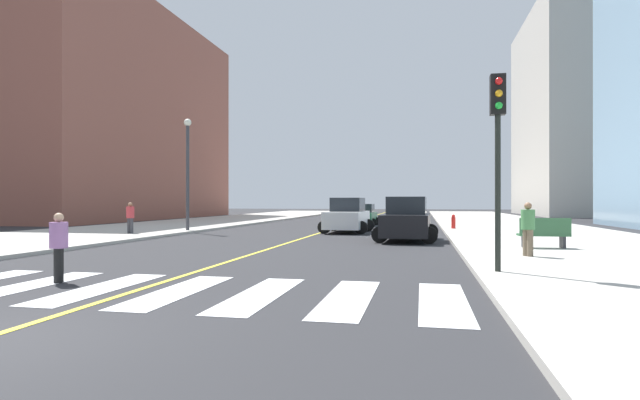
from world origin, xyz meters
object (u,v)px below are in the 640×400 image
Objects in this scene: traffic_light_near_corner at (498,133)px; car_black_second at (407,220)px; car_white_nearest at (347,216)px; fire_hydrant at (453,222)px; pedestrian_crossing at (59,244)px; park_bench at (544,233)px; street_lamp at (188,164)px; pedestrian_waiting_east at (528,226)px; pedestrian_walking_west at (130,216)px; car_red_fourth at (355,210)px; car_green_third at (364,215)px.

car_black_second is at bearing -76.96° from traffic_light_near_corner.
fire_hydrant is at bearing -154.21° from car_white_nearest.
car_black_second is 15.81m from pedestrian_crossing.
street_lamp is at bearing 63.94° from park_bench.
traffic_light_near_corner is at bearing -103.63° from pedestrian_crossing.
pedestrian_crossing is 13.33m from pedestrian_waiting_east.
park_bench is at bearing -82.27° from pedestrian_crossing.
pedestrian_waiting_east is 1.02× the size of pedestrian_walking_west.
car_black_second is 11.62m from traffic_light_near_corner.
car_red_fourth is at bearing 15.28° from park_bench.
pedestrian_crossing is 1.82× the size of fire_hydrant.
car_red_fourth is 29.94m from street_lamp.
car_green_third reaches higher than park_bench.
park_bench is 13.06m from fire_hydrant.
street_lamp reaches higher than pedestrian_crossing.
car_white_nearest reaches higher than pedestrian_waiting_east.
pedestrian_crossing is (-7.56, -13.89, -0.09)m from car_black_second.
fire_hydrant is 16.86m from street_lamp.
car_green_third is at bearing -37.24° from pedestrian_crossing.
car_green_third is 26.19m from traffic_light_near_corner.
car_black_second is 2.61× the size of park_bench.
traffic_light_near_corner is at bearing 105.28° from car_black_second.
pedestrian_waiting_east is at bearing 122.50° from car_white_nearest.
car_black_second is 14.71m from pedestrian_walking_west.
fire_hydrant is at bearing -143.93° from pedestrian_walking_west.
street_lamp reaches higher than pedestrian_walking_west.
car_green_third is (0.02, 8.53, -0.20)m from car_white_nearest.
pedestrian_crossing is 0.95× the size of pedestrian_waiting_east.
car_black_second reaches higher than car_red_fourth.
traffic_light_near_corner is at bearing 157.37° from pedestrian_walking_west.
pedestrian_waiting_east is at bearing 121.12° from car_black_second.
park_bench is (2.59, 6.76, -2.89)m from traffic_light_near_corner.
park_bench is 1.09× the size of pedestrian_walking_west.
pedestrian_crossing is (-10.11, -2.85, -2.68)m from traffic_light_near_corner.
car_black_second is (3.69, -5.72, 0.00)m from car_white_nearest.
fire_hydrant is at bearing -27.43° from pedestrian_waiting_east.
pedestrian_crossing is (-12.70, -9.61, 0.20)m from park_bench.
pedestrian_crossing is at bearing -72.60° from street_lamp.
car_red_fourth is (-6.83, 32.70, -0.12)m from car_black_second.
fire_hydrant is (6.35, -5.70, -0.20)m from car_green_third.
car_green_third is at bearing -88.28° from car_white_nearest.
car_black_second is 13.88m from street_lamp.
traffic_light_near_corner is 2.93× the size of pedestrian_walking_west.
pedestrian_crossing reaches higher than park_bench.
pedestrian_walking_west is (-14.71, 0.25, 0.09)m from car_black_second.
park_bench is at bearing 142.52° from car_black_second.
car_white_nearest is 0.97× the size of traffic_light_near_corner.
car_black_second is 1.16× the size of car_red_fourth.
car_red_fourth is 2.54× the size of pedestrian_crossing.
traffic_light_near_corner is (6.25, -16.75, 2.60)m from car_white_nearest.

